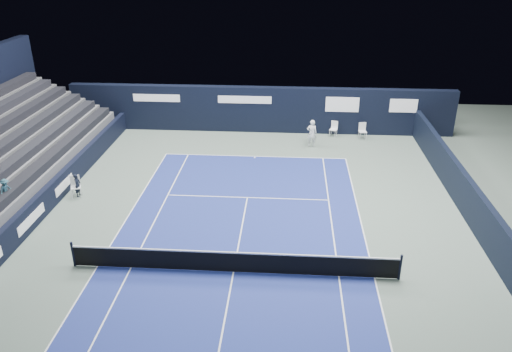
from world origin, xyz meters
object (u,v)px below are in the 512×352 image
at_px(folding_chair_back_a, 334,126).
at_px(folding_chair_back_b, 362,130).
at_px(tennis_player, 312,133).
at_px(tennis_net, 233,261).
at_px(line_judge_chair, 75,184).

relative_size(folding_chair_back_a, folding_chair_back_b, 0.94).
bearing_deg(tennis_player, folding_chair_back_b, 26.02).
distance_m(folding_chair_back_b, tennis_net, 16.96).
height_order(folding_chair_back_b, line_judge_chair, same).
bearing_deg(folding_chair_back_b, line_judge_chair, -155.57).
xyz_separation_m(folding_chair_back_b, tennis_net, (-6.87, -15.50, -0.11)).
bearing_deg(tennis_net, tennis_player, 75.94).
relative_size(folding_chair_back_b, tennis_net, 0.08).
relative_size(tennis_net, tennis_player, 7.32).
xyz_separation_m(folding_chair_back_a, tennis_net, (-5.04, -15.90, -0.17)).
relative_size(folding_chair_back_a, line_judge_chair, 0.94).
height_order(folding_chair_back_a, tennis_player, tennis_player).
bearing_deg(tennis_player, folding_chair_back_a, 52.72).
bearing_deg(folding_chair_back_a, tennis_net, -85.18).
bearing_deg(line_judge_chair, tennis_player, 11.78).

